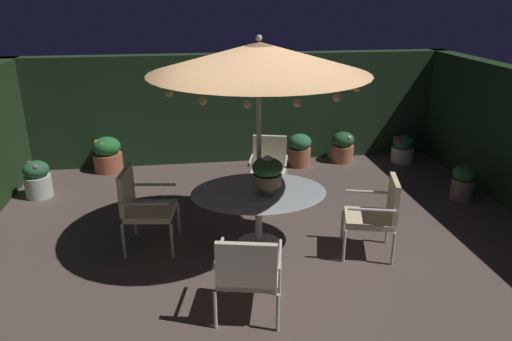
% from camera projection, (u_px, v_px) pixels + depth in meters
% --- Properties ---
extents(ground_plane, '(8.09, 7.56, 0.02)m').
position_uv_depth(ground_plane, '(270.00, 254.00, 5.96)').
color(ground_plane, brown).
extents(hedge_backdrop_rear, '(8.09, 0.30, 2.01)m').
position_uv_depth(hedge_backdrop_rear, '(237.00, 108.00, 8.96)').
color(hedge_backdrop_rear, '#1E321D').
rests_on(hedge_backdrop_rear, ground_plane).
extents(patio_dining_table, '(1.68, 1.31, 0.76)m').
position_uv_depth(patio_dining_table, '(259.00, 200.00, 5.94)').
color(patio_dining_table, beige).
rests_on(patio_dining_table, ground_plane).
extents(patio_umbrella, '(2.53, 2.53, 2.62)m').
position_uv_depth(patio_umbrella, '(259.00, 58.00, 5.32)').
color(patio_umbrella, beige).
rests_on(patio_umbrella, ground_plane).
extents(centerpiece_planter, '(0.37, 0.37, 0.50)m').
position_uv_depth(centerpiece_planter, '(267.00, 172.00, 5.68)').
color(centerpiece_planter, '#887050').
rests_on(centerpiece_planter, patio_dining_table).
extents(patio_chair_north, '(0.69, 0.68, 1.00)m').
position_uv_depth(patio_chair_north, '(269.00, 165.00, 7.30)').
color(patio_chair_north, beige).
rests_on(patio_chair_north, ground_plane).
extents(patio_chair_northeast, '(0.70, 0.70, 1.03)m').
position_uv_depth(patio_chair_northeast, '(141.00, 203.00, 5.94)').
color(patio_chair_northeast, beige).
rests_on(patio_chair_northeast, ground_plane).
extents(patio_chair_east, '(0.75, 0.74, 0.93)m').
position_uv_depth(patio_chair_east, '(248.00, 270.00, 4.61)').
color(patio_chair_east, beige).
rests_on(patio_chair_east, ground_plane).
extents(patio_chair_southeast, '(0.73, 0.70, 0.99)m').
position_uv_depth(patio_chair_southeast, '(378.00, 211.00, 5.79)').
color(patio_chair_southeast, beige).
rests_on(patio_chair_southeast, ground_plane).
extents(potted_plant_right_far, '(0.42, 0.42, 0.61)m').
position_uv_depth(potted_plant_right_far, '(300.00, 150.00, 8.85)').
color(potted_plant_right_far, '#AA6048').
rests_on(potted_plant_right_far, ground_plane).
extents(potted_plant_right_near, '(0.41, 0.41, 0.52)m').
position_uv_depth(potted_plant_right_near, '(403.00, 149.00, 9.07)').
color(potted_plant_right_near, beige).
rests_on(potted_plant_right_near, ground_plane).
extents(potted_plant_back_right, '(0.51, 0.51, 0.63)m').
position_uv_depth(potted_plant_back_right, '(107.00, 154.00, 8.60)').
color(potted_plant_back_right, '#B05C3E').
rests_on(potted_plant_back_right, ground_plane).
extents(potted_plant_left_far, '(0.41, 0.41, 0.58)m').
position_uv_depth(potted_plant_left_far, '(343.00, 146.00, 9.06)').
color(potted_plant_left_far, '#B16A4B').
rests_on(potted_plant_left_far, ground_plane).
extents(potted_plant_left_near, '(0.41, 0.41, 0.59)m').
position_uv_depth(potted_plant_left_near, '(37.00, 179.00, 7.51)').
color(potted_plant_left_near, beige).
rests_on(potted_plant_left_near, ground_plane).
extents(potted_plant_front_corner, '(0.36, 0.36, 0.57)m').
position_uv_depth(potted_plant_front_corner, '(464.00, 182.00, 7.40)').
color(potted_plant_front_corner, '#7B6152').
rests_on(potted_plant_front_corner, ground_plane).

